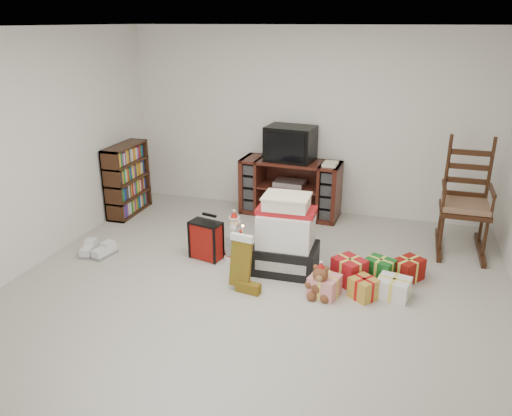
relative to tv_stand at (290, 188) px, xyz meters
The scene contains 13 objects.
room 2.39m from the tv_stand, 85.78° to the right, with size 5.01×5.01×2.51m.
tv_stand is the anchor object (origin of this frame).
bookshelf 2.26m from the tv_stand, 164.60° to the right, with size 0.27×0.80×0.97m.
rocking_chair 2.24m from the tv_stand, 12.01° to the right, with size 0.56×0.91×1.37m.
gift_pile 1.69m from the tv_stand, 78.20° to the right, with size 0.68×0.50×0.84m.
red_suitcase 1.74m from the tv_stand, 109.67° to the right, with size 0.37×0.25×0.52m.
stocking 2.17m from the tv_stand, 89.69° to the right, with size 0.28×0.12×0.59m, color #0D7D1A, non-canonical shape.
teddy_bear 2.25m from the tv_stand, 68.95° to the right, with size 0.23×0.20×0.34m.
santa_figurine 1.78m from the tv_stand, 74.64° to the right, with size 0.28×0.26×0.57m.
mrs_claus_figurine 1.54m from the tv_stand, 100.87° to the right, with size 0.28×0.26×0.57m.
sneaker_pair 2.68m from the tv_stand, 133.57° to the right, with size 0.39×0.33×0.11m.
gift_cluster 2.20m from the tv_stand, 54.72° to the right, with size 0.80×1.11×0.27m.
crt_television 0.62m from the tv_stand, 132.50° to the left, with size 0.67×0.52×0.46m.
Camera 1 is at (1.29, -4.14, 2.55)m, focal length 35.00 mm.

